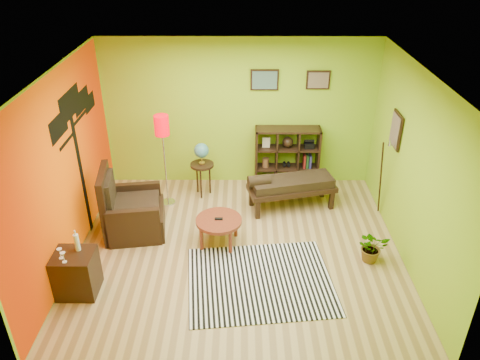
{
  "coord_description": "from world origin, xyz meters",
  "views": [
    {
      "loc": [
        0.05,
        -5.88,
        4.52
      ],
      "look_at": [
        0.02,
        0.36,
        1.05
      ],
      "focal_mm": 35.0,
      "sensor_mm": 36.0,
      "label": 1
    }
  ],
  "objects_px": {
    "armchair": "(130,213)",
    "floor_lamp": "(162,134)",
    "coffee_table": "(219,223)",
    "potted_plant": "(372,250)",
    "globe_table": "(202,156)",
    "bench": "(290,185)",
    "side_cabinet": "(76,273)",
    "cube_shelf": "(288,158)"
  },
  "relations": [
    {
      "from": "armchair",
      "to": "globe_table",
      "type": "relative_size",
      "value": 1.08
    },
    {
      "from": "floor_lamp",
      "to": "potted_plant",
      "type": "bearing_deg",
      "value": -26.28
    },
    {
      "from": "coffee_table",
      "to": "floor_lamp",
      "type": "relative_size",
      "value": 0.43
    },
    {
      "from": "potted_plant",
      "to": "side_cabinet",
      "type": "bearing_deg",
      "value": -170.54
    },
    {
      "from": "armchair",
      "to": "bench",
      "type": "distance_m",
      "value": 2.76
    },
    {
      "from": "cube_shelf",
      "to": "bench",
      "type": "height_order",
      "value": "cube_shelf"
    },
    {
      "from": "coffee_table",
      "to": "cube_shelf",
      "type": "height_order",
      "value": "cube_shelf"
    },
    {
      "from": "potted_plant",
      "to": "bench",
      "type": "bearing_deg",
      "value": 126.65
    },
    {
      "from": "coffee_table",
      "to": "armchair",
      "type": "relative_size",
      "value": 0.64
    },
    {
      "from": "coffee_table",
      "to": "potted_plant",
      "type": "relative_size",
      "value": 1.45
    },
    {
      "from": "potted_plant",
      "to": "globe_table",
      "type": "bearing_deg",
      "value": 144.13
    },
    {
      "from": "globe_table",
      "to": "potted_plant",
      "type": "distance_m",
      "value": 3.36
    },
    {
      "from": "globe_table",
      "to": "bench",
      "type": "bearing_deg",
      "value": -15.69
    },
    {
      "from": "side_cabinet",
      "to": "potted_plant",
      "type": "distance_m",
      "value": 4.27
    },
    {
      "from": "globe_table",
      "to": "floor_lamp",
      "type": "bearing_deg",
      "value": -153.31
    },
    {
      "from": "armchair",
      "to": "floor_lamp",
      "type": "relative_size",
      "value": 0.67
    },
    {
      "from": "bench",
      "to": "potted_plant",
      "type": "height_order",
      "value": "bench"
    },
    {
      "from": "cube_shelf",
      "to": "globe_table",
      "type": "bearing_deg",
      "value": -168.09
    },
    {
      "from": "floor_lamp",
      "to": "globe_table",
      "type": "height_order",
      "value": "floor_lamp"
    },
    {
      "from": "coffee_table",
      "to": "bench",
      "type": "bearing_deg",
      "value": 41.72
    },
    {
      "from": "floor_lamp",
      "to": "potted_plant",
      "type": "height_order",
      "value": "floor_lamp"
    },
    {
      "from": "armchair",
      "to": "potted_plant",
      "type": "bearing_deg",
      "value": -11.2
    },
    {
      "from": "floor_lamp",
      "to": "bench",
      "type": "xyz_separation_m",
      "value": [
        2.18,
        -0.13,
        -0.92
      ]
    },
    {
      "from": "coffee_table",
      "to": "floor_lamp",
      "type": "distance_m",
      "value": 1.84
    },
    {
      "from": "side_cabinet",
      "to": "cube_shelf",
      "type": "distance_m",
      "value": 4.32
    },
    {
      "from": "coffee_table",
      "to": "bench",
      "type": "relative_size",
      "value": 0.45
    },
    {
      "from": "bench",
      "to": "globe_table",
      "type": "bearing_deg",
      "value": 164.31
    },
    {
      "from": "coffee_table",
      "to": "floor_lamp",
      "type": "bearing_deg",
      "value": 129.42
    },
    {
      "from": "armchair",
      "to": "floor_lamp",
      "type": "distance_m",
      "value": 1.44
    },
    {
      "from": "coffee_table",
      "to": "armchair",
      "type": "xyz_separation_m",
      "value": [
        -1.46,
        0.32,
        -0.04
      ]
    },
    {
      "from": "coffee_table",
      "to": "side_cabinet",
      "type": "xyz_separation_m",
      "value": [
        -1.89,
        -1.13,
        -0.06
      ]
    },
    {
      "from": "armchair",
      "to": "side_cabinet",
      "type": "bearing_deg",
      "value": -106.66
    },
    {
      "from": "floor_lamp",
      "to": "globe_table",
      "type": "bearing_deg",
      "value": 26.69
    },
    {
      "from": "side_cabinet",
      "to": "potted_plant",
      "type": "height_order",
      "value": "side_cabinet"
    },
    {
      "from": "armchair",
      "to": "side_cabinet",
      "type": "relative_size",
      "value": 1.19
    },
    {
      "from": "floor_lamp",
      "to": "globe_table",
      "type": "relative_size",
      "value": 1.62
    },
    {
      "from": "floor_lamp",
      "to": "cube_shelf",
      "type": "relative_size",
      "value": 1.41
    },
    {
      "from": "armchair",
      "to": "globe_table",
      "type": "bearing_deg",
      "value": 47.57
    },
    {
      "from": "globe_table",
      "to": "cube_shelf",
      "type": "relative_size",
      "value": 0.87
    },
    {
      "from": "floor_lamp",
      "to": "side_cabinet",
      "type": "bearing_deg",
      "value": -111.25
    },
    {
      "from": "potted_plant",
      "to": "armchair",
      "type": "bearing_deg",
      "value": 168.8
    },
    {
      "from": "globe_table",
      "to": "bench",
      "type": "relative_size",
      "value": 0.65
    }
  ]
}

